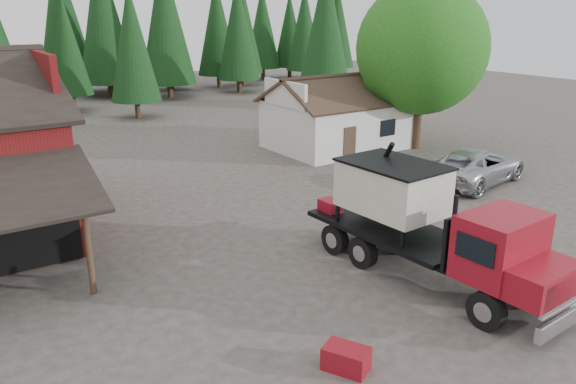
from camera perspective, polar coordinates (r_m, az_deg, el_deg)
ground at (r=19.19m, az=-0.90°, el=-8.24°), size 120.00×120.00×0.00m
farmhouse at (r=36.03m, az=5.03°, el=7.15°), size 8.60×6.42×4.65m
deciduous_tree at (r=36.02m, az=13.46°, el=13.54°), size 8.00×8.00×10.20m
conifer_backdrop at (r=57.78m, az=-24.73°, el=8.07°), size 76.00×16.00×16.00m
near_pine_b at (r=47.04m, az=-15.55°, el=14.35°), size 3.96×3.96×10.40m
near_pine_c at (r=51.18m, az=3.80°, el=16.34°), size 4.84×4.84×12.40m
feed_truck at (r=18.65m, az=14.01°, el=-3.04°), size 3.10×9.40×4.19m
silver_car at (r=30.14m, az=18.56°, el=2.53°), size 6.76×3.97×1.77m
equip_box at (r=14.54m, az=5.93°, el=-16.47°), size 1.13×1.30×0.60m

